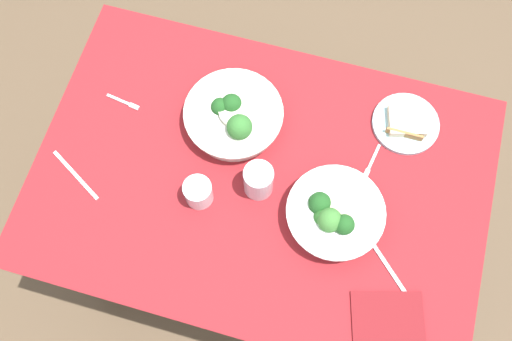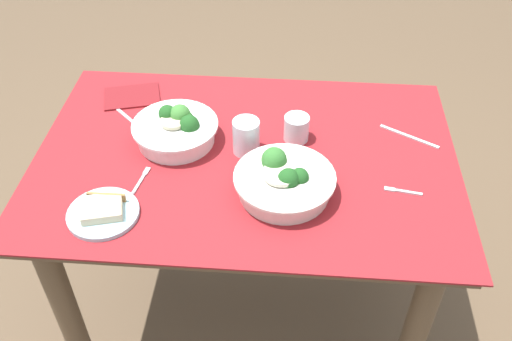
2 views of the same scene
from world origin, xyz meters
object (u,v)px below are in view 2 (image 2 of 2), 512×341
bread_side_plate (103,211)px  broccoli_bowl_far (284,182)px  table_knife_right (128,118)px  broccoli_bowl_near (177,130)px  fork_by_far_bowl (401,191)px  napkin_folded_upper (132,96)px  water_glass_side (247,137)px  water_glass_center (296,128)px  table_knife_left (409,136)px  fork_by_near_bowl (142,179)px

bread_side_plate → broccoli_bowl_far: bearing=-165.2°
table_knife_right → broccoli_bowl_near: bearing=-164.1°
fork_by_far_bowl → table_knife_right: size_ratio=0.49×
broccoli_bowl_far → napkin_folded_upper: size_ratio=1.53×
broccoli_bowl_near → water_glass_side: 0.21m
broccoli_bowl_far → table_knife_right: 0.57m
broccoli_bowl_near → table_knife_right: size_ratio=1.22×
broccoli_bowl_far → bread_side_plate: bearing=14.8°
table_knife_right → water_glass_center: bearing=-142.2°
water_glass_center → bread_side_plate: bearing=36.1°
table_knife_left → table_knife_right: (0.85, -0.03, 0.00)m
water_glass_side → table_knife_left: size_ratio=0.56×
fork_by_far_bowl → table_knife_right: (0.80, -0.26, -0.00)m
water_glass_center → fork_by_far_bowl: size_ratio=0.76×
table_knife_right → broccoli_bowl_far: bearing=-166.1°
fork_by_far_bowl → table_knife_right: 0.84m
bread_side_plate → fork_by_near_bowl: (-0.07, -0.13, -0.01)m
bread_side_plate → table_knife_right: 0.41m
water_glass_side → table_knife_right: (0.38, -0.12, -0.05)m
bread_side_plate → water_glass_side: (-0.34, -0.28, 0.04)m
napkin_folded_upper → water_glass_center: bearing=162.3°
water_glass_side → napkin_folded_upper: bearing=-31.2°
water_glass_center → table_knife_right: bearing=-6.3°
bread_side_plate → fork_by_far_bowl: 0.77m
fork_by_near_bowl → table_knife_right: 0.29m
water_glass_side → table_knife_left: water_glass_side is taller
fork_by_far_bowl → table_knife_left: size_ratio=0.54×
table_knife_left → broccoli_bowl_far: bearing=66.3°
broccoli_bowl_far → bread_side_plate: size_ratio=1.46×
water_glass_center → fork_by_near_bowl: water_glass_center is taller
table_knife_left → table_knife_right: bearing=28.6°
water_glass_side → table_knife_right: bearing=-18.3°
broccoli_bowl_near → napkin_folded_upper: size_ratio=1.42×
broccoli_bowl_near → table_knife_right: 0.20m
broccoli_bowl_near → bread_side_plate: size_ratio=1.36×
fork_by_far_bowl → napkin_folded_upper: bearing=-15.5°
broccoli_bowl_near → fork_by_near_bowl: (0.07, 0.18, -0.04)m
napkin_folded_upper → fork_by_near_bowl: bearing=107.4°
bread_side_plate → napkin_folded_upper: bread_side_plate is taller
table_knife_left → water_glass_side: bearing=42.2°
broccoli_bowl_far → broccoli_bowl_near: size_ratio=1.07×
broccoli_bowl_near → napkin_folded_upper: broccoli_bowl_near is taller
fork_by_near_bowl → fork_by_far_bowl: bearing=-78.7°
water_glass_center → water_glass_side: size_ratio=0.74×
napkin_folded_upper → broccoli_bowl_near: bearing=132.2°
fork_by_far_bowl → broccoli_bowl_far: bearing=13.7°
water_glass_side → fork_by_far_bowl: bearing=162.1°
table_knife_left → napkin_folded_upper: 0.87m
broccoli_bowl_far → napkin_folded_upper: (0.50, -0.40, -0.03)m
fork_by_near_bowl → napkin_folded_upper: (0.12, -0.38, 0.00)m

